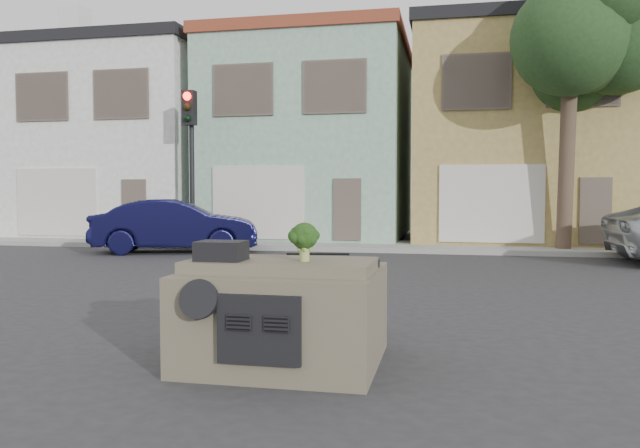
% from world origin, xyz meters
% --- Properties ---
extents(ground_plane, '(120.00, 120.00, 0.00)m').
position_xyz_m(ground_plane, '(0.00, 0.00, 0.00)').
color(ground_plane, '#303033').
rests_on(ground_plane, ground).
extents(sidewalk, '(40.00, 3.00, 0.15)m').
position_xyz_m(sidewalk, '(0.00, 10.50, 0.07)').
color(sidewalk, gray).
rests_on(sidewalk, ground).
extents(townhouse_white, '(7.20, 8.20, 7.55)m').
position_xyz_m(townhouse_white, '(-11.00, 14.50, 3.77)').
color(townhouse_white, silver).
rests_on(townhouse_white, ground).
extents(townhouse_mint, '(7.20, 8.20, 7.55)m').
position_xyz_m(townhouse_mint, '(-3.50, 14.50, 3.77)').
color(townhouse_mint, '#8FB59C').
rests_on(townhouse_mint, ground).
extents(townhouse_tan, '(7.20, 8.20, 7.55)m').
position_xyz_m(townhouse_tan, '(4.00, 14.50, 3.77)').
color(townhouse_tan, '#A68E4D').
rests_on(townhouse_tan, ground).
extents(navy_sedan, '(5.11, 3.11, 1.59)m').
position_xyz_m(navy_sedan, '(-6.32, 7.96, 0.00)').
color(navy_sedan, black).
rests_on(navy_sedan, ground).
extents(traffic_signal, '(0.40, 0.40, 5.10)m').
position_xyz_m(traffic_signal, '(-6.50, 9.50, 2.55)').
color(traffic_signal, black).
rests_on(traffic_signal, ground).
extents(tree_near, '(4.40, 4.00, 8.50)m').
position_xyz_m(tree_near, '(5.00, 9.80, 4.25)').
color(tree_near, '#23401D').
rests_on(tree_near, ground).
extents(car_dashboard, '(2.00, 1.80, 1.12)m').
position_xyz_m(car_dashboard, '(0.00, -3.00, 0.56)').
color(car_dashboard, brown).
rests_on(car_dashboard, ground).
extents(instrument_hump, '(0.48, 0.38, 0.20)m').
position_xyz_m(instrument_hump, '(-0.58, -3.35, 1.22)').
color(instrument_hump, black).
rests_on(instrument_hump, car_dashboard).
extents(wiper_arm, '(0.69, 0.15, 0.02)m').
position_xyz_m(wiper_arm, '(0.28, -2.62, 1.13)').
color(wiper_arm, black).
rests_on(wiper_arm, car_dashboard).
extents(broccoli, '(0.42, 0.42, 0.40)m').
position_xyz_m(broccoli, '(0.27, -3.25, 1.32)').
color(broccoli, '#193510').
rests_on(broccoli, car_dashboard).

